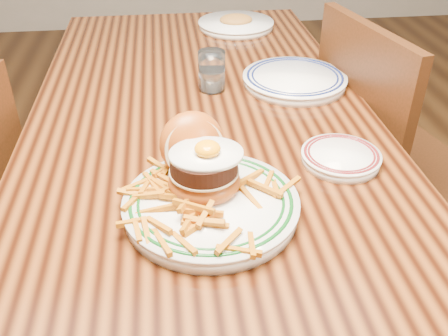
{
  "coord_description": "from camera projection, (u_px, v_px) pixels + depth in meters",
  "views": [
    {
      "loc": [
        -0.08,
        -1.14,
        1.32
      ],
      "look_at": [
        0.01,
        -0.43,
        0.85
      ],
      "focal_mm": 40.0,
      "sensor_mm": 36.0,
      "label": 1
    }
  ],
  "objects": [
    {
      "name": "floor",
      "position": [
        207.0,
        305.0,
        1.69
      ],
      "size": [
        6.0,
        6.0,
        0.0
      ],
      "primitive_type": "plane",
      "color": "black",
      "rests_on": "ground"
    },
    {
      "name": "table",
      "position": [
        202.0,
        135.0,
        1.32
      ],
      "size": [
        0.85,
        1.6,
        0.75
      ],
      "color": "black",
      "rests_on": "floor"
    },
    {
      "name": "chair_right",
      "position": [
        384.0,
        163.0,
        1.51
      ],
      "size": [
        0.51,
        0.51,
        0.93
      ],
      "rotation": [
        0.0,
        0.0,
        3.35
      ],
      "color": "#411D0D",
      "rests_on": "floor"
    },
    {
      "name": "main_plate",
      "position": [
        208.0,
        189.0,
        0.9
      ],
      "size": [
        0.32,
        0.34,
        0.15
      ],
      "rotation": [
        0.0,
        0.0,
        0.21
      ],
      "color": "white",
      "rests_on": "table"
    },
    {
      "name": "side_plate",
      "position": [
        341.0,
        156.0,
        1.04
      ],
      "size": [
        0.17,
        0.17,
        0.03
      ],
      "rotation": [
        0.0,
        0.0,
        0.05
      ],
      "color": "white",
      "rests_on": "table"
    },
    {
      "name": "rear_plate",
      "position": [
        295.0,
        79.0,
        1.36
      ],
      "size": [
        0.28,
        0.28,
        0.03
      ],
      "rotation": [
        0.0,
        0.0,
        -0.23
      ],
      "color": "white",
      "rests_on": "table"
    },
    {
      "name": "water_glass",
      "position": [
        212.0,
        73.0,
        1.32
      ],
      "size": [
        0.07,
        0.07,
        0.11
      ],
      "color": "white",
      "rests_on": "table"
    },
    {
      "name": "far_plate",
      "position": [
        236.0,
        24.0,
        1.77
      ],
      "size": [
        0.27,
        0.27,
        0.05
      ],
      "rotation": [
        0.0,
        0.0,
        0.24
      ],
      "color": "white",
      "rests_on": "table"
    }
  ]
}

